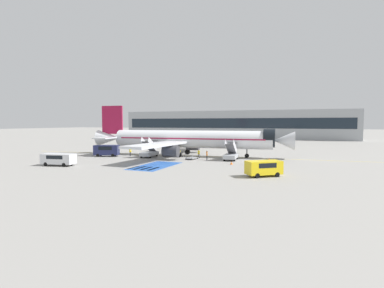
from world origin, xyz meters
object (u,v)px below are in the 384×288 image
Objects in this scene: boarding_stairs_forward at (231,155)px; baggage_cart at (192,158)px; service_van_1 at (107,150)px; traffic_cone_1 at (269,160)px; ground_crew_0 at (179,153)px; terminal_building at (232,125)px; ground_crew_1 at (207,155)px; ground_crew_3 at (130,151)px; traffic_cone_0 at (231,163)px; service_van_0 at (264,167)px; airliner at (188,139)px; service_van_2 at (58,159)px; fuel_tanker at (201,140)px; boarding_stairs_aft at (149,152)px.

boarding_stairs_forward is 7.43m from baggage_cart.
service_van_1 reaches higher than traffic_cone_1.
ground_crew_0 is 78.72m from terminal_building.
boarding_stairs_forward is 10.75m from ground_crew_0.
ground_crew_3 is (-17.25, 0.69, -0.03)m from ground_crew_1.
traffic_cone_0 is at bearing -138.50° from ground_crew_1.
service_van_0 is at bearing 51.24° from service_van_1.
ground_crew_1 is at bearing -161.71° from boarding_stairs_forward.
baggage_cart is at bearing 154.66° from traffic_cone_0.
terminal_building reaches higher than airliner.
boarding_stairs_forward reaches higher than service_van_2.
service_van_1 is 10.31× the size of traffic_cone_0.
service_van_0 is 32.79m from ground_crew_3.
service_van_0 reaches higher than traffic_cone_0.
service_van_0 is 15.79m from traffic_cone_1.
ground_crew_0 is at bearing -167.30° from service_van_0.
ground_crew_0 is (-3.54, 2.06, 0.66)m from baggage_cart.
fuel_tanker is 32.27m from service_van_1.
airliner is at bearing 141.69° from traffic_cone_0.
service_van_1 is at bearing 171.89° from fuel_tanker.
boarding_stairs_forward is 10.32× the size of traffic_cone_0.
boarding_stairs_forward is 1.00× the size of service_van_1.
boarding_stairs_forward is 8.93× the size of traffic_cone_1.
boarding_stairs_aft is 1.91× the size of baggage_cart.
fuel_tanker is 0.09× the size of terminal_building.
traffic_cone_1 is at bearing -71.50° from terminal_building.
boarding_stairs_aft is 10.32× the size of traffic_cone_0.
terminal_building is (-20.72, 84.32, 5.87)m from traffic_cone_0.
traffic_cone_1 is at bearing -130.21° from fuel_tanker.
fuel_tanker is (-5.65, 23.74, -1.63)m from airliner.
service_van_1 is 15.31m from ground_crew_0.
boarding_stairs_aft is 80.13m from terminal_building.
ground_crew_1 is 2.93× the size of traffic_cone_1.
service_van_0 is at bearing -105.91° from ground_crew_3.
traffic_cone_1 is at bearing -10.86° from ground_crew_0.
ground_crew_0 is (-0.51, -3.11, -2.59)m from airliner.
baggage_cart is 1.60× the size of ground_crew_1.
service_van_0 is (24.81, -13.76, 0.22)m from boarding_stairs_aft.
boarding_stairs_forward is 80.94m from terminal_building.
terminal_building is at bearing 7.98° from ground_crew_3.
ground_crew_1 is 81.81m from terminal_building.
service_van_1 is at bearing -172.87° from traffic_cone_1.
fuel_tanker is (-15.88, 27.23, 0.89)m from boarding_stairs_forward.
ground_crew_0 is (5.86, 1.83, -0.09)m from boarding_stairs_aft.
airliner reaches higher than traffic_cone_1.
traffic_cone_0 is at bearing -75.50° from service_van_2.
airliner reaches higher than service_van_2.
airliner reaches higher than boarding_stairs_forward.
ground_crew_1 is (12.46, -0.33, 0.01)m from boarding_stairs_aft.
ground_crew_3 is 3.28× the size of traffic_cone_0.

